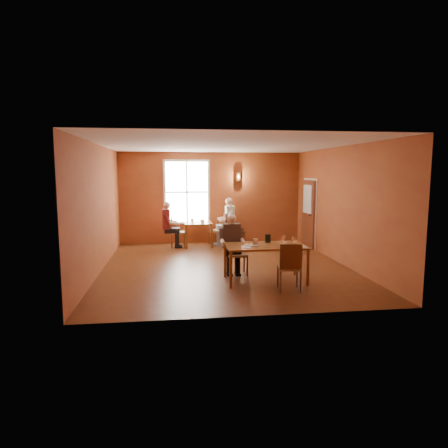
{
  "coord_description": "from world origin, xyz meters",
  "views": [
    {
      "loc": [
        -1.31,
        -9.7,
        2.36
      ],
      "look_at": [
        0.0,
        0.2,
        1.05
      ],
      "focal_mm": 32.0,
      "sensor_mm": 36.0,
      "label": 1
    }
  ],
  "objects": [
    {
      "name": "sandwich",
      "position": [
        0.48,
        -1.38,
        0.85
      ],
      "size": [
        0.09,
        0.09,
        0.11
      ],
      "primitive_type": "cube",
      "rotation": [
        0.0,
        0.0,
        -0.0
      ],
      "color": "tan",
      "rests_on": "main_table"
    },
    {
      "name": "ceiling",
      "position": [
        0.0,
        0.0,
        3.0
      ],
      "size": [
        6.0,
        7.0,
        0.04
      ],
      "primitive_type": "cube",
      "color": "white",
      "rests_on": "wall_back"
    },
    {
      "name": "wall_left",
      "position": [
        -3.0,
        0.0,
        1.5
      ],
      "size": [
        0.04,
        7.0,
        3.0
      ],
      "primitive_type": "cube",
      "color": "brown",
      "rests_on": "ground"
    },
    {
      "name": "ground",
      "position": [
        0.0,
        0.0,
        0.0
      ],
      "size": [
        6.0,
        7.0,
        0.01
      ],
      "primitive_type": "cube",
      "color": "brown",
      "rests_on": "ground"
    },
    {
      "name": "chair_diner_white",
      "position": [
        0.18,
        2.82,
        0.52
      ],
      "size": [
        0.46,
        0.46,
        1.04
      ],
      "primitive_type": null,
      "rotation": [
        0.0,
        0.0,
        1.57
      ],
      "color": "#5D2D16",
      "rests_on": "ground"
    },
    {
      "name": "knife",
      "position": [
        0.65,
        -1.73,
        0.8
      ],
      "size": [
        0.22,
        0.03,
        0.0
      ],
      "primitive_type": "cube",
      "rotation": [
        0.0,
        0.0,
        -0.06
      ],
      "color": "silver",
      "rests_on": "main_table"
    },
    {
      "name": "menu_stand",
      "position": [
        0.8,
        -1.19,
        0.89
      ],
      "size": [
        0.13,
        0.08,
        0.19
      ],
      "primitive_type": "cube",
      "rotation": [
        0.0,
        0.0,
        -0.2
      ],
      "color": "black",
      "rests_on": "main_table"
    },
    {
      "name": "wall_right",
      "position": [
        3.0,
        0.0,
        1.5
      ],
      "size": [
        0.04,
        7.0,
        3.0
      ],
      "primitive_type": "cube",
      "color": "brown",
      "rests_on": "ground"
    },
    {
      "name": "goblet_a",
      "position": [
        1.11,
        -1.39,
        0.9
      ],
      "size": [
        0.11,
        0.11,
        0.21
      ],
      "primitive_type": null,
      "rotation": [
        0.0,
        0.0,
        -0.42
      ],
      "color": "white",
      "rests_on": "main_table"
    },
    {
      "name": "chair_diner_maroon",
      "position": [
        -1.12,
        2.82,
        0.48
      ],
      "size": [
        0.43,
        0.43,
        0.96
      ],
      "primitive_type": null,
      "rotation": [
        0.0,
        0.0,
        -1.57
      ],
      "color": "#4D2210",
      "rests_on": "ground"
    },
    {
      "name": "wall_back",
      "position": [
        0.0,
        3.5,
        1.5
      ],
      "size": [
        6.0,
        0.04,
        3.0
      ],
      "primitive_type": "cube",
      "color": "brown",
      "rests_on": "ground"
    },
    {
      "name": "goblet_c",
      "position": [
        1.03,
        -1.65,
        0.9
      ],
      "size": [
        0.1,
        0.1,
        0.2
      ],
      "primitive_type": null,
      "rotation": [
        0.0,
        0.0,
        0.21
      ],
      "color": "white",
      "rests_on": "main_table"
    },
    {
      "name": "wall_front",
      "position": [
        0.0,
        -3.5,
        1.5
      ],
      "size": [
        6.0,
        0.04,
        3.0
      ],
      "primitive_type": "cube",
      "color": "brown",
      "rests_on": "ground"
    },
    {
      "name": "cup_a",
      "position": [
        -0.35,
        2.74,
        0.82
      ],
      "size": [
        0.14,
        0.14,
        0.11
      ],
      "primitive_type": "imported",
      "rotation": [
        0.0,
        0.0,
        -0.05
      ],
      "color": "white",
      "rests_on": "second_table"
    },
    {
      "name": "plate_food",
      "position": [
        0.38,
        -1.48,
        0.81
      ],
      "size": [
        0.33,
        0.33,
        0.03
      ],
      "primitive_type": "cylinder",
      "rotation": [
        0.0,
        0.0,
        0.25
      ],
      "color": "white",
      "rests_on": "main_table"
    },
    {
      "name": "chair_empty",
      "position": [
        0.99,
        -2.18,
        0.49
      ],
      "size": [
        0.48,
        0.48,
        0.97
      ],
      "primitive_type": null,
      "rotation": [
        0.0,
        0.0,
        -0.13
      ],
      "color": "brown",
      "rests_on": "ground"
    },
    {
      "name": "diner_main",
      "position": [
        0.17,
        -0.85,
        0.67
      ],
      "size": [
        0.54,
        0.54,
        1.34
      ],
      "primitive_type": null,
      "rotation": [
        0.0,
        0.0,
        3.14
      ],
      "color": "black",
      "rests_on": "ground"
    },
    {
      "name": "second_table",
      "position": [
        -0.47,
        2.82,
        0.38
      ],
      "size": [
        0.87,
        0.87,
        0.76
      ],
      "primitive_type": null,
      "color": "brown",
      "rests_on": "ground"
    },
    {
      "name": "wall_sconce",
      "position": [
        0.9,
        3.4,
        2.2
      ],
      "size": [
        0.16,
        0.16,
        0.28
      ],
      "primitive_type": "cylinder",
      "color": "brown",
      "rests_on": "wall_back"
    },
    {
      "name": "chair_diner_main",
      "position": [
        0.17,
        -0.82,
        0.49
      ],
      "size": [
        0.43,
        0.43,
        0.98
      ],
      "primitive_type": null,
      "rotation": [
        0.0,
        0.0,
        3.14
      ],
      "color": "#51311C",
      "rests_on": "ground"
    },
    {
      "name": "napkin",
      "position": [
        0.23,
        -1.65,
        0.8
      ],
      "size": [
        0.18,
        0.18,
        0.01
      ],
      "primitive_type": "cube",
      "rotation": [
        0.0,
        0.0,
        0.02
      ],
      "color": "white",
      "rests_on": "main_table"
    },
    {
      "name": "door",
      "position": [
        2.94,
        2.3,
        1.05
      ],
      "size": [
        0.12,
        1.04,
        2.1
      ],
      "primitive_type": "cube",
      "color": "maroon",
      "rests_on": "ground"
    },
    {
      "name": "cup_b",
      "position": [
        -0.66,
        2.97,
        0.82
      ],
      "size": [
        0.14,
        0.14,
        0.1
      ],
      "primitive_type": "imported",
      "rotation": [
        0.0,
        0.0,
        -0.32
      ],
      "color": "white",
      "rests_on": "second_table"
    },
    {
      "name": "goblet_b",
      "position": [
        1.26,
        -1.57,
        0.89
      ],
      "size": [
        0.1,
        0.1,
        0.2
      ],
      "primitive_type": null,
      "rotation": [
        0.0,
        0.0,
        0.42
      ],
      "color": "silver",
      "rests_on": "main_table"
    },
    {
      "name": "main_table",
      "position": [
        0.67,
        -1.47,
        0.4
      ],
      "size": [
        1.7,
        0.96,
        0.8
      ],
      "primitive_type": null,
      "color": "brown",
      "rests_on": "ground"
    },
    {
      "name": "diner_maroon",
      "position": [
        -1.15,
        2.82,
        0.7
      ],
      "size": [
        0.56,
        0.56,
        1.39
      ],
      "primitive_type": null,
      "rotation": [
        0.0,
        0.0,
        -1.57
      ],
      "color": "#5C1119",
      "rests_on": "ground"
    },
    {
      "name": "window",
      "position": [
        -0.8,
        3.45,
        1.7
      ],
      "size": [
        1.36,
        0.1,
        1.96
      ],
      "primitive_type": "cube",
      "color": "white",
      "rests_on": "wall_back"
    },
    {
      "name": "diner_white",
      "position": [
        0.21,
        2.82,
        0.74
      ],
      "size": [
        0.59,
        0.59,
        1.48
      ],
      "primitive_type": null,
      "rotation": [
        0.0,
        0.0,
        1.57
      ],
      "color": "silver",
      "rests_on": "ground"
    }
  ]
}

